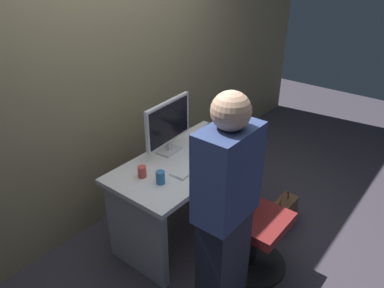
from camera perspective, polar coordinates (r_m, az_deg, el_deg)
name	(u,v)px	position (r m, az deg, el deg)	size (l,w,h in m)	color
ground_plane	(188,228)	(3.49, -0.66, -12.79)	(9.00, 9.00, 0.00)	#3D3842
wall_back	(116,52)	(3.28, -11.64, 13.74)	(6.40, 0.10, 3.00)	#8C7F5B
desk	(187,182)	(3.18, -0.71, -5.87)	(1.35, 0.68, 0.74)	white
office_chair	(251,220)	(2.94, 8.99, -11.53)	(0.52, 0.52, 0.94)	black
person_at_desk	(225,215)	(2.30, 5.15, -10.87)	(0.40, 0.24, 1.64)	#262838
monitor	(168,124)	(3.04, -3.66, 3.09)	(0.54, 0.15, 0.46)	silver
keyboard	(193,165)	(2.94, 0.15, -3.29)	(0.43, 0.13, 0.02)	white
mouse	(214,152)	(3.12, 3.44, -1.17)	(0.06, 0.10, 0.03)	black
cup_near_keyboard	(160,177)	(2.73, -4.88, -5.14)	(0.07, 0.07, 0.10)	#3372B2
cup_by_monitor	(142,172)	(2.82, -7.69, -4.23)	(0.07, 0.07, 0.09)	#D84C3F
book_stack	(211,133)	(3.35, 2.96, 1.66)	(0.23, 0.19, 0.10)	red
cell_phone	(241,142)	(3.32, 7.50, 0.27)	(0.07, 0.14, 0.01)	black
handbag	(282,213)	(3.53, 13.72, -10.32)	(0.34, 0.14, 0.38)	brown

